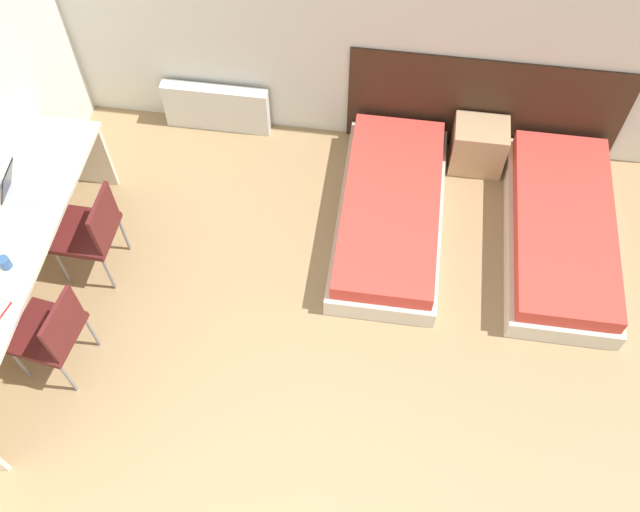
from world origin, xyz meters
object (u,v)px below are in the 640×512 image
at_px(chair_near_laptop, 91,230).
at_px(nightstand, 478,146).
at_px(laptop, 20,190).
at_px(bed_near_door, 561,231).
at_px(chair_near_notebook, 52,331).
at_px(bed_near_window, 390,212).

bearing_deg(chair_near_laptop, nightstand, 28.95).
bearing_deg(laptop, bed_near_door, 5.85).
distance_m(nightstand, chair_near_laptop, 3.31).
bearing_deg(chair_near_notebook, nightstand, 47.45).
relative_size(bed_near_door, nightstand, 4.07).
bearing_deg(chair_near_laptop, laptop, 173.91).
height_order(bed_near_door, chair_near_laptop, chair_near_laptop).
distance_m(bed_near_door, chair_near_notebook, 3.99).
xyz_separation_m(bed_near_door, chair_near_laptop, (-3.63, -0.74, 0.35)).
height_order(nightstand, chair_near_notebook, chair_near_notebook).
relative_size(nightstand, chair_near_laptop, 0.53).
xyz_separation_m(chair_near_laptop, laptop, (-0.47, 0.06, 0.31)).
xyz_separation_m(nightstand, chair_near_notebook, (-2.93, -2.39, 0.28)).
bearing_deg(chair_near_notebook, bed_near_door, 32.26).
xyz_separation_m(bed_near_window, laptop, (-2.71, -0.68, 0.66)).
bearing_deg(nightstand, chair_near_notebook, -140.87).
bearing_deg(chair_near_notebook, chair_near_laptop, 98.28).
distance_m(nightstand, chair_near_notebook, 3.79).
bearing_deg(laptop, nightstand, 19.56).
bearing_deg(bed_near_door, bed_near_window, 180.00).
xyz_separation_m(bed_near_window, chair_near_notebook, (-2.23, -1.61, 0.35)).
distance_m(bed_near_door, chair_near_laptop, 3.72).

